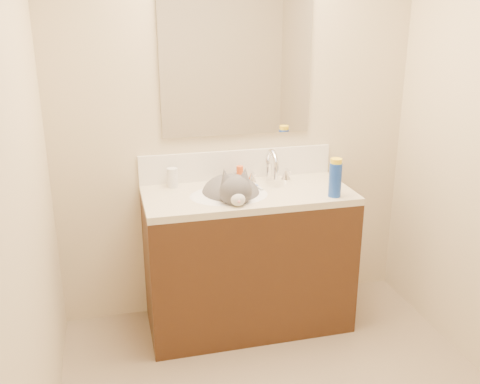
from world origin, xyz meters
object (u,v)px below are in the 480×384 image
basin (229,207)px  faucet (271,169)px  amber_bottle (240,174)px  silver_jar (238,176)px  vanity_cabinet (248,262)px  pill_bottle (172,178)px  spray_can (335,180)px  cat (232,196)px

basin → faucet: faucet is taller
amber_bottle → basin: bearing=-118.8°
faucet → silver_jar: bearing=156.1°
silver_jar → amber_bottle: amber_bottle is taller
vanity_cabinet → pill_bottle: 0.68m
silver_jar → basin: bearing=-114.4°
basin → spray_can: size_ratio=2.33×
spray_can → faucet: bearing=129.1°
cat → spray_can: size_ratio=2.53×
silver_jar → vanity_cabinet: bearing=-88.2°
cat → pill_bottle: bearing=151.4°
vanity_cabinet → silver_jar: size_ratio=21.83×
amber_bottle → spray_can: (0.45, -0.38, 0.05)m
basin → spray_can: (0.57, -0.16, 0.17)m
faucet → amber_bottle: 0.19m
faucet → spray_can: faucet is taller
basin → faucet: (0.30, 0.17, 0.16)m
basin → amber_bottle: bearing=61.2°
pill_bottle → silver_jar: (0.40, 0.03, -0.03)m
faucet → vanity_cabinet: bearing=-142.7°
amber_bottle → spray_can: spray_can is taller
vanity_cabinet → amber_bottle: 0.53m
vanity_cabinet → pill_bottle: size_ratio=10.44×
faucet → silver_jar: size_ratio=5.09×
cat → faucet: bearing=31.7°
pill_bottle → cat: bearing=-32.7°
basin → faucet: size_ratio=1.61×
vanity_cabinet → silver_jar: (-0.01, 0.22, 0.48)m
basin → amber_bottle: amber_bottle is taller
cat → spray_can: 0.59m
vanity_cabinet → basin: bearing=-166.0°
cat → amber_bottle: bearing=67.9°
spray_can → basin: bearing=163.9°
faucet → cat: faucet is taller
basin → silver_jar: (0.11, 0.25, 0.10)m
faucet → amber_bottle: faucet is taller
cat → pill_bottle: (-0.31, 0.20, 0.07)m
cat → silver_jar: bearing=72.6°
basin → amber_bottle: 0.27m
pill_bottle → spray_can: 0.94m
pill_bottle → amber_bottle: size_ratio=1.13×
spray_can → vanity_cabinet: bearing=156.6°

